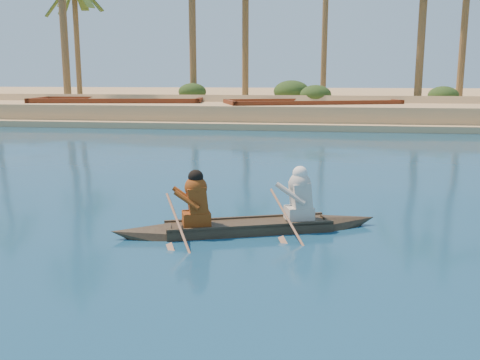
# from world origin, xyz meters

# --- Properties ---
(sandy_embankment) EXTENTS (150.00, 51.00, 1.50)m
(sandy_embankment) POSITION_xyz_m (0.00, 46.89, 0.53)
(sandy_embankment) COLOR tan
(sandy_embankment) RESTS_ON ground
(palm_grove) EXTENTS (110.00, 14.00, 16.00)m
(palm_grove) POSITION_xyz_m (0.00, 35.00, 8.00)
(palm_grove) COLOR #374D1B
(palm_grove) RESTS_ON ground
(shrub_cluster) EXTENTS (100.00, 6.00, 2.40)m
(shrub_cluster) POSITION_xyz_m (0.00, 31.50, 1.20)
(shrub_cluster) COLOR #204017
(shrub_cluster) RESTS_ON ground
(canoe) EXTENTS (5.28, 2.51, 1.48)m
(canoe) POSITION_xyz_m (-6.93, 2.27, 0.28)
(canoe) COLOR #3C3221
(canoe) RESTS_ON ground
(barge_left) EXTENTS (11.71, 5.27, 1.88)m
(barge_left) POSITION_xyz_m (-19.20, 27.00, 0.66)
(barge_left) COLOR #602214
(barge_left) RESTS_ON ground
(barge_mid) EXTENTS (11.52, 7.13, 1.82)m
(barge_mid) POSITION_xyz_m (-6.22, 27.00, 0.64)
(barge_mid) COLOR #602214
(barge_mid) RESTS_ON ground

